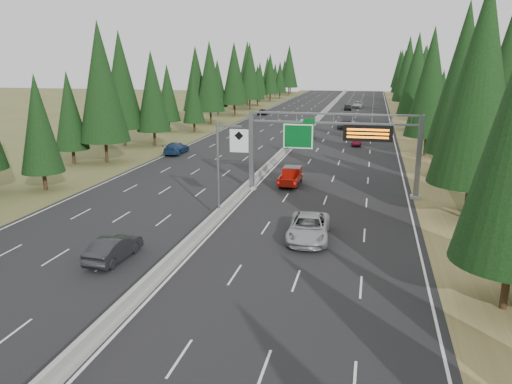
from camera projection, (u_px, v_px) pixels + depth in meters
The scene contains 19 objects.
road at pixel (307, 131), 92.82m from camera, with size 32.00×260.00×0.08m, color black.
shoulder_right at pixel (406, 134), 88.92m from camera, with size 3.60×260.00×0.06m, color olive.
shoulder_left at pixel (215, 128), 96.73m from camera, with size 3.60×260.00×0.06m, color #4D5427.
median_barrier at pixel (307, 128), 92.72m from camera, with size 0.70×260.00×0.85m.
sign_gantry at pixel (339, 141), 47.04m from camera, with size 16.75×0.98×7.80m.
hov_sign_pole at pixel (225, 163), 39.67m from camera, with size 2.80×0.50×8.00m.
tree_row_right at pixel (439, 81), 80.67m from camera, with size 11.94×240.63×18.89m.
tree_row_left at pixel (173, 82), 85.85m from camera, with size 11.78×243.81×18.40m.
silver_minivan at pixel (309, 228), 36.05m from camera, with size 2.87×6.23×1.73m, color #A1A1A6.
red_pickup at pixel (291, 175), 52.26m from camera, with size 1.91×5.34×1.74m.
car_ahead_green at pixel (308, 134), 82.86m from camera, with size 1.71×4.24×1.44m, color #135326.
car_ahead_dkred at pixel (357, 141), 76.11m from camera, with size 1.39×3.98×1.31m, color #5C0D1F.
car_ahead_dkgrey at pixel (345, 124), 94.76m from camera, with size 2.26×5.56×1.61m, color black.
car_ahead_white at pixel (358, 105), 137.46m from camera, with size 2.69×5.84×1.62m, color #B6B6B6.
car_ahead_far at pixel (347, 107), 130.68m from camera, with size 1.86×4.61×1.57m, color black.
car_onc_near at pixel (114, 248), 32.28m from camera, with size 1.68×4.81×1.58m, color black.
car_onc_blue at pixel (176, 148), 69.18m from camera, with size 2.26×5.55×1.61m, color navy.
car_onc_white at pixel (304, 122), 99.77m from camera, with size 1.71×4.26×1.45m, color silver.
car_onc_far at pixel (263, 112), 119.96m from camera, with size 2.17×4.70×1.31m, color black.
Camera 1 is at (11.84, -12.40, 12.62)m, focal length 35.00 mm.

